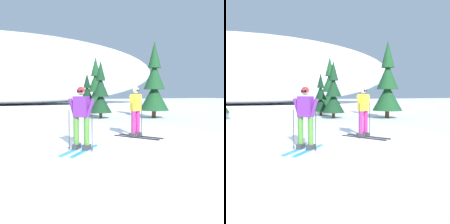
% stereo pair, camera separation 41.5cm
% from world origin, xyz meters
% --- Properties ---
extents(ground_plane, '(120.00, 120.00, 0.00)m').
position_xyz_m(ground_plane, '(0.00, 0.00, 0.00)').
color(ground_plane, white).
extents(skier_yellow_jacket, '(1.27, 1.68, 1.75)m').
position_xyz_m(skier_yellow_jacket, '(1.23, 0.32, 0.91)').
color(skier_yellow_jacket, black).
rests_on(skier_yellow_jacket, ground).
extents(skier_purple_jacket, '(1.34, 1.44, 1.70)m').
position_xyz_m(skier_purple_jacket, '(-1.11, -1.00, 0.88)').
color(skier_purple_jacket, '#2893CC').
rests_on(skier_purple_jacket, ground).
extents(pine_tree_center_left, '(1.12, 1.12, 2.90)m').
position_xyz_m(pine_tree_center_left, '(2.34, 9.39, 1.21)').
color(pine_tree_center_left, '#47301E').
rests_on(pine_tree_center_left, ground).
extents(pine_tree_center_right, '(1.36, 1.36, 3.51)m').
position_xyz_m(pine_tree_center_right, '(2.54, 7.28, 1.47)').
color(pine_tree_center_right, '#47301E').
rests_on(pine_tree_center_right, ground).
extents(pine_tree_right, '(1.67, 1.67, 4.32)m').
position_xyz_m(pine_tree_right, '(3.62, 11.27, 1.81)').
color(pine_tree_right, '#47301E').
rests_on(pine_tree_right, ground).
extents(pine_tree_far_right, '(1.82, 1.82, 4.70)m').
position_xyz_m(pine_tree_far_right, '(5.66, 6.23, 1.97)').
color(pine_tree_far_right, '#47301E').
rests_on(pine_tree_far_right, ground).
extents(snow_ridge_background, '(42.16, 16.81, 9.27)m').
position_xyz_m(snow_ridge_background, '(-2.21, 29.57, 4.63)').
color(snow_ridge_background, white).
rests_on(snow_ridge_background, ground).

